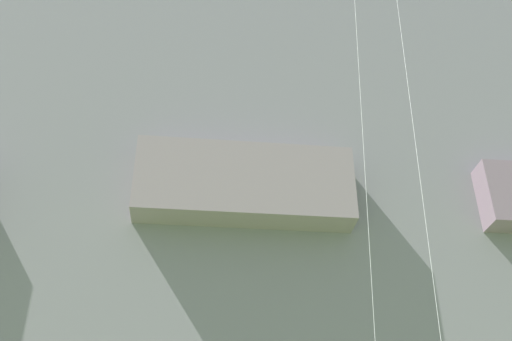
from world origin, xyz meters
TOP-DOWN VIEW (x-y plane):
  - cliff_face at (-0.02, 57.14)m, footprint 180.00×30.59m

SIDE VIEW (x-z plane):
  - cliff_face at x=-0.02m, z-range -0.01..59.19m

